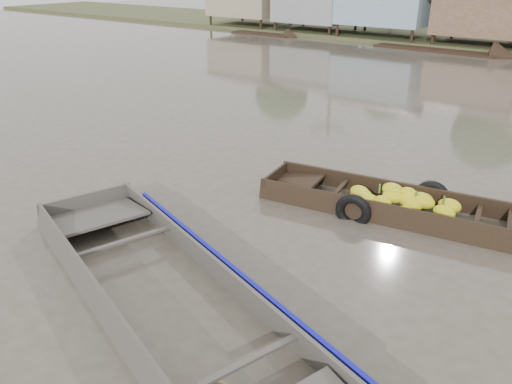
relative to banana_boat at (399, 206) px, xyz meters
The scene contains 3 objects.
ground 3.54m from the banana_boat, 112.95° to the right, with size 120.00×120.00×0.00m, color #4D473B.
banana_boat is the anchor object (origin of this frame).
viewer_boat 5.61m from the banana_boat, 105.64° to the right, with size 8.53×4.54×0.67m.
Camera 1 is at (4.82, -6.50, 5.03)m, focal length 35.00 mm.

